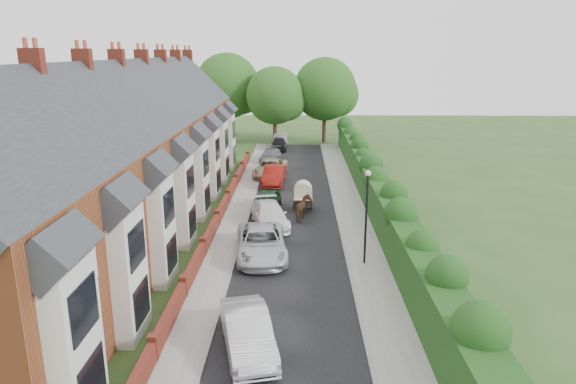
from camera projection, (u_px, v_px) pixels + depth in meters
The scene contains 24 objects.
ground at pixel (300, 299), 23.47m from camera, with size 140.00×140.00×0.00m, color #2D4C1E.
road at pixel (293, 222), 34.08m from camera, with size 6.00×58.00×0.02m, color black.
pavement_hedge_side at pixel (354, 222), 33.98m from camera, with size 2.20×58.00×0.12m, color gray.
pavement_house_side at pixel (235, 221), 34.15m from camera, with size 1.70×58.00×0.12m, color gray.
kerb_hedge_side at pixel (338, 221), 34.00m from camera, with size 0.18×58.00×0.13m, color gray.
kerb_house_side at pixel (247, 221), 34.13m from camera, with size 0.18×58.00×0.13m, color gray.
hedge at pixel (383, 199), 33.54m from camera, with size 2.10×58.00×2.85m.
terrace_row at pixel (127, 158), 32.13m from camera, with size 9.05×40.50×11.50m.
garden_wall_row at pixel (217, 220), 33.10m from camera, with size 0.35×40.35×1.10m.
lamppost at pixel (367, 206), 26.38m from camera, with size 0.32×0.32×5.16m.
tree_far_left at pixel (278, 97), 60.64m from camera, with size 7.14×6.80×9.29m.
tree_far_right at pixel (328, 91), 62.28m from camera, with size 7.98×7.60×10.31m.
tree_far_back at pixel (231, 87), 63.41m from camera, with size 8.40×8.00×10.82m.
car_silver_a at pixel (248, 332), 19.26m from camera, with size 1.66×4.75×1.57m, color silver.
car_silver_b at pixel (261, 243), 28.12m from camera, with size 2.66×5.77×1.60m, color silver.
car_white at pixel (270, 215), 33.18m from camera, with size 2.05×5.04×1.46m, color white.
car_green at pixel (267, 201), 36.21m from camera, with size 1.71×4.24×1.44m, color #113A17.
car_red at pixel (274, 176), 43.40m from camera, with size 1.68×4.82×1.59m, color maroon.
car_beige at pixel (271, 168), 46.26m from camera, with size 2.54×5.50×1.53m, color tan.
car_grey at pixel (271, 155), 52.42m from camera, with size 1.86×4.58×1.33m, color slate.
car_black at pixel (279, 144), 58.60m from camera, with size 1.74×4.33×1.47m, color black.
horse at pixel (303, 209), 34.17m from camera, with size 0.89×1.96×1.65m, color #472E1A.
horse_cart at pixel (303, 194), 36.10m from camera, with size 1.35×2.99×2.16m.
car_extra_far at pixel (280, 140), 61.02m from camera, with size 1.53×4.38×1.44m, color #A1A0A5.
Camera 1 is at (-0.11, -21.33, 10.98)m, focal length 32.00 mm.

